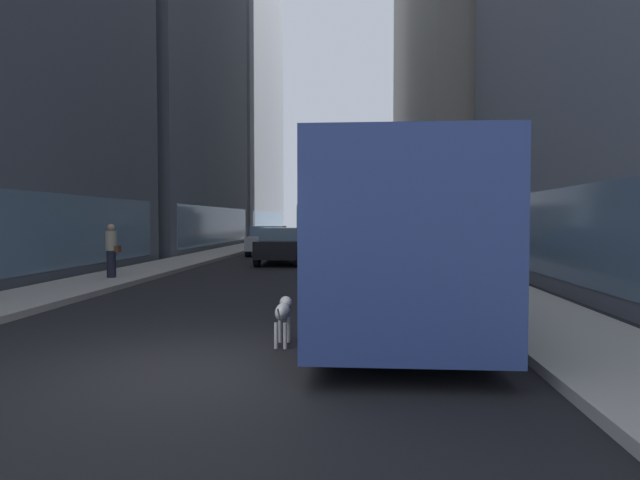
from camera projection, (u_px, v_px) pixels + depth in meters
The scene contains 15 objects.
ground_plane at pixel (331, 245), 41.84m from camera, with size 120.00×120.00×0.00m, color black.
sidewalk_left at pixel (259, 244), 42.25m from camera, with size 2.40×110.00×0.15m, color #9E9991.
sidewalk_right at pixel (404, 244), 41.42m from camera, with size 2.40×110.00×0.15m, color #ADA89E.
building_left_mid at pixel (145, 53), 35.06m from camera, with size 9.76×18.11×25.90m.
building_left_far at pixel (227, 97), 56.68m from camera, with size 9.22×20.62×30.04m.
building_right_mid at pixel (510, 18), 34.42m from camera, with size 11.80×17.87×30.11m.
building_right_far at pixel (457, 44), 53.24m from camera, with size 11.36×18.84×39.24m.
transit_bus at pixel (386, 229), 11.63m from camera, with size 2.78×11.53×3.05m.
car_blue_hatchback at pixel (341, 240), 30.53m from camera, with size 1.85×4.00×1.62m.
car_grey_wagon at pixel (366, 234), 43.91m from camera, with size 1.95×4.18×1.62m.
car_silver_sedan at pixel (269, 240), 29.70m from camera, with size 1.87×4.41×1.62m.
car_black_suv at pixel (282, 245), 23.76m from camera, with size 1.88×4.26×1.62m.
box_truck at pixel (316, 224), 42.40m from camera, with size 2.30×7.50×3.05m.
dalmatian_dog at pixel (283, 312), 8.37m from camera, with size 0.22×0.96×0.72m.
pedestrian_with_handbag at pixel (111, 250), 16.76m from camera, with size 0.45×0.34×1.69m.
Camera 1 is at (2.22, -6.74, 1.97)m, focal length 29.88 mm.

